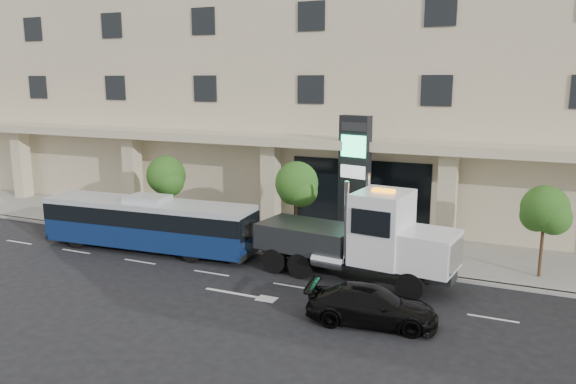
# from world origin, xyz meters

# --- Properties ---
(ground) EXTENTS (120.00, 120.00, 0.00)m
(ground) POSITION_xyz_m (0.00, 0.00, 0.00)
(ground) COLOR black
(ground) RESTS_ON ground
(sidewalk) EXTENTS (120.00, 6.00, 0.15)m
(sidewalk) POSITION_xyz_m (0.00, 5.00, 0.07)
(sidewalk) COLOR gray
(sidewalk) RESTS_ON ground
(curb) EXTENTS (120.00, 0.30, 0.15)m
(curb) POSITION_xyz_m (0.00, 2.00, 0.07)
(curb) COLOR gray
(curb) RESTS_ON ground
(convention_center) EXTENTS (60.00, 17.60, 20.00)m
(convention_center) POSITION_xyz_m (-0.00, 15.42, 9.97)
(convention_center) COLOR #C3B692
(convention_center) RESTS_ON ground
(tree_left) EXTENTS (2.27, 2.20, 4.22)m
(tree_left) POSITION_xyz_m (-9.97, 3.59, 3.11)
(tree_left) COLOR #422B19
(tree_left) RESTS_ON sidewalk
(tree_mid) EXTENTS (2.28, 2.20, 4.38)m
(tree_mid) POSITION_xyz_m (-1.97, 3.59, 3.26)
(tree_mid) COLOR #422B19
(tree_mid) RESTS_ON sidewalk
(tree_right) EXTENTS (2.10, 2.00, 4.04)m
(tree_right) POSITION_xyz_m (9.53, 3.59, 3.04)
(tree_right) COLOR #422B19
(tree_right) RESTS_ON sidewalk
(city_bus) EXTENTS (11.35, 3.13, 2.84)m
(city_bus) POSITION_xyz_m (-8.70, 0.21, 1.44)
(city_bus) COLOR black
(city_bus) RESTS_ON ground
(tow_truck) EXTENTS (10.04, 3.42, 4.55)m
(tow_truck) POSITION_xyz_m (2.44, 0.36, 1.87)
(tow_truck) COLOR #2D3033
(tow_truck) RESTS_ON ground
(black_sedan) EXTENTS (4.88, 2.51, 1.35)m
(black_sedan) POSITION_xyz_m (4.03, -3.70, 0.68)
(black_sedan) COLOR black
(black_sedan) RESTS_ON ground
(signage_pylon) EXTENTS (1.74, 0.97, 6.62)m
(signage_pylon) POSITION_xyz_m (0.42, 5.58, 3.51)
(signage_pylon) COLOR black
(signage_pylon) RESTS_ON sidewalk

